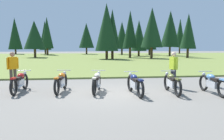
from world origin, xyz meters
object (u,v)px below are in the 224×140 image
motorcycle_navy (135,84)px  rider_near_row_end (173,68)px  motorcycle_cream (97,82)px  motorcycle_red (20,82)px  motorcycle_orange (61,82)px  motorcycle_olive (172,83)px  motorcycle_sky_blue (213,83)px  rider_in_hivis_vest (13,68)px

motorcycle_navy → rider_near_row_end: bearing=28.8°
motorcycle_cream → motorcycle_navy: 1.63m
motorcycle_red → motorcycle_orange: 1.71m
motorcycle_red → motorcycle_navy: (4.68, -1.05, 0.00)m
motorcycle_orange → motorcycle_olive: size_ratio=1.00×
motorcycle_red → motorcycle_cream: (3.20, -0.38, 0.00)m
motorcycle_sky_blue → rider_near_row_end: bearing=127.5°
motorcycle_navy → motorcycle_olive: 1.57m
motorcycle_sky_blue → rider_near_row_end: rider_near_row_end is taller
motorcycle_orange → motorcycle_cream: size_ratio=1.01×
motorcycle_cream → motorcycle_navy: same height
motorcycle_cream → motorcycle_olive: size_ratio=0.99×
motorcycle_cream → motorcycle_orange: bearing=170.4°
motorcycle_olive → motorcycle_sky_blue: size_ratio=1.00×
motorcycle_orange → motorcycle_olive: bearing=-10.7°
motorcycle_navy → rider_near_row_end: 2.38m
motorcycle_sky_blue → rider_in_hivis_vest: size_ratio=1.26×
motorcycle_red → motorcycle_cream: 3.22m
motorcycle_red → motorcycle_olive: bearing=-9.0°
motorcycle_olive → motorcycle_orange: bearing=169.3°
motorcycle_red → rider_near_row_end: bearing=0.6°
motorcycle_navy → motorcycle_sky_blue: 3.14m
motorcycle_olive → rider_near_row_end: rider_near_row_end is taller
motorcycle_orange → motorcycle_olive: 4.63m
motorcycle_sky_blue → rider_in_hivis_vest: 8.73m
motorcycle_red → rider_near_row_end: size_ratio=1.26×
motorcycle_navy → rider_in_hivis_vest: bearing=158.0°
rider_near_row_end → motorcycle_olive: bearing=-114.0°
motorcycle_cream → rider_in_hivis_vest: (-3.76, 1.45, 0.51)m
motorcycle_red → rider_in_hivis_vest: rider_in_hivis_vest is taller
motorcycle_sky_blue → motorcycle_red: bearing=170.2°
motorcycle_red → motorcycle_olive: 6.33m
motorcycle_navy → motorcycle_olive: bearing=2.2°
motorcycle_red → rider_near_row_end: (6.72, 0.07, 0.51)m
motorcycle_orange → rider_near_row_end: rider_near_row_end is taller
motorcycle_cream → rider_near_row_end: bearing=7.3°
motorcycle_navy → rider_in_hivis_vest: (-5.25, 2.12, 0.51)m
motorcycle_olive → rider_near_row_end: 1.27m
rider_in_hivis_vest → rider_near_row_end: same height
motorcycle_orange → motorcycle_olive: same height
motorcycle_sky_blue → motorcycle_orange: bearing=168.7°
motorcycle_navy → motorcycle_orange: bearing=162.8°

